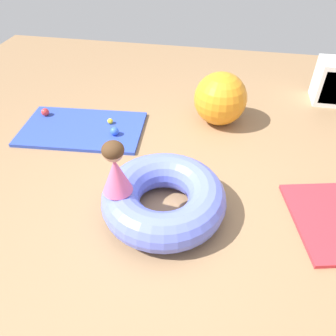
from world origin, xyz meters
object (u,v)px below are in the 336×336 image
Objects in this scene: play_ball_red at (45,112)px; child_in_pink at (115,168)px; play_ball_blue at (115,131)px; play_ball_yellow at (110,121)px; exercise_ball_large at (220,99)px; storage_cube at (333,82)px; inflatable_cushion at (164,198)px.

child_in_pink is at bearing -45.05° from play_ball_red.
play_ball_blue is 1.03× the size of play_ball_red.
play_ball_blue is (0.13, -0.23, 0.02)m from play_ball_yellow.
exercise_ball_large is at bearing -60.81° from child_in_pink.
storage_cube is (2.18, 2.55, -0.29)m from child_in_pink.
play_ball_yellow is 0.12× the size of storage_cube.
play_ball_blue is at bearing -60.24° from play_ball_yellow.
inflatable_cushion reaches higher than play_ball_yellow.
play_ball_blue is at bearing -14.46° from play_ball_red.
play_ball_red is (-1.79, 1.30, -0.08)m from inflatable_cushion.
play_ball_blue is 1.32m from exercise_ball_large.
child_in_pink is 1.59m from play_ball_yellow.
play_ball_blue reaches higher than play_ball_red.
inflatable_cushion is 1.72× the size of exercise_ball_large.
play_ball_red is 0.17× the size of storage_cube.
inflatable_cushion is at bearing -107.81° from child_in_pink.
child_in_pink reaches higher than play_ball_red.
storage_cube is (1.82, 2.42, 0.11)m from inflatable_cushion.
child_in_pink is 1.34m from play_ball_blue.
play_ball_yellow is 0.68× the size of play_ball_blue.
inflatable_cushion is 2.21m from play_ball_red.
play_ball_yellow is 0.87m from play_ball_red.
child_in_pink is at bearing -159.69° from inflatable_cushion.
storage_cube is at bearing -78.64° from child_in_pink.
play_ball_red is 3.78m from storage_cube.
inflatable_cushion is at bearing -54.01° from play_ball_yellow.
child_in_pink is 3.37m from storage_cube.
storage_cube is at bearing 28.87° from exercise_ball_large.
play_ball_red is at bearing -162.73° from storage_cube.
storage_cube is (2.74, 1.15, 0.21)m from play_ball_yellow.
inflatable_cushion is 11.01× the size of play_ball_blue.
inflatable_cushion is 16.13× the size of play_ball_yellow.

